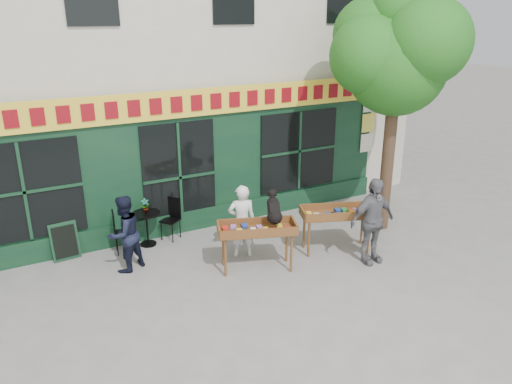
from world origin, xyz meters
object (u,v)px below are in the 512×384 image
book_cart_right (337,215)px  man_right (372,221)px  man_left (124,234)px  woman (242,221)px  dog (274,207)px  book_cart_center (257,231)px  bistro_table (147,222)px

book_cart_right → man_right: bearing=-47.5°
man_left → man_right: bearing=129.4°
woman → book_cart_right: (1.89, -0.74, 0.04)m
woman → man_right: 2.65m
book_cart_right → man_right: 0.81m
dog → woman: bearing=136.7°
woman → man_right: man_right is taller
book_cart_right → man_left: 4.38m
book_cart_center → woman: 0.65m
man_left → bistro_table: bearing=-153.9°
book_cart_right → bistro_table: 4.12m
book_cart_right → dog: bearing=-160.7°
book_cart_center → woman: size_ratio=1.03×
woman → book_cart_center: bearing=110.1°
book_cart_center → dog: (0.35, -0.05, 0.47)m
woman → bistro_table: (-1.59, 1.46, -0.24)m
man_left → woman: bearing=140.3°
book_cart_center → man_left: 2.59m
book_cart_right → man_left: bearing=-176.6°
dog → book_cart_center: bearing=-168.0°
woman → book_cart_right: bearing=178.8°
book_cart_center → book_cart_right: (1.89, -0.09, 0.00)m
bistro_table → man_left: 1.16m
book_cart_center → man_right: 2.34m
woman → book_cart_right: woman is taller
man_right → woman: bearing=146.5°
dog → man_left: 2.97m
book_cart_right → woman: bearing=179.3°
bistro_table → man_right: bearing=-38.0°
book_cart_right → man_right: (0.30, -0.75, 0.08)m
book_cart_right → man_left: size_ratio=1.04×
book_cart_center → book_cart_right: same height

